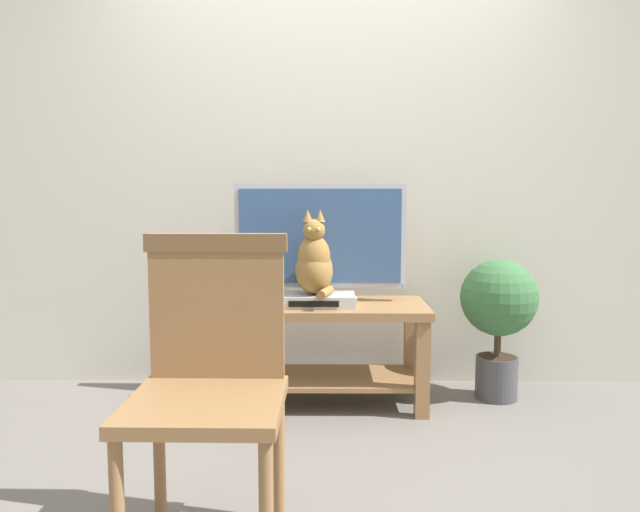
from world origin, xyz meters
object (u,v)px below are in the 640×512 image
wooden_chair (211,367)px  book_stack (242,292)px  tv_stand (320,335)px  cat (314,263)px  potted_plant (499,310)px  tv (320,241)px  media_box (314,300)px

wooden_chair → book_stack: bearing=93.5°
tv_stand → cat: cat is taller
wooden_chair → potted_plant: bearing=46.6°
cat → potted_plant: size_ratio=0.57×
book_stack → potted_plant: potted_plant is taller
tv_stand → cat: (-0.03, -0.06, 0.39)m
wooden_chair → potted_plant: size_ratio=1.29×
cat → book_stack: bearing=167.0°
tv → wooden_chair: 1.43m
book_stack → potted_plant: bearing=2.4°
book_stack → tv_stand: bearing=-3.2°
tv → potted_plant: (0.95, -0.00, -0.37)m
tv_stand → potted_plant: (0.95, 0.08, 0.12)m
media_box → tv_stand: bearing=59.8°
tv → potted_plant: size_ratio=1.19×
book_stack → potted_plant: 1.37m
tv → wooden_chair: size_ratio=0.92×
wooden_chair → potted_plant: (1.29, 1.36, -0.08)m
tv_stand → media_box: 0.20m
potted_plant → book_stack: bearing=-177.6°
tv_stand → book_stack: bearing=176.8°
tv_stand → tv: size_ratio=1.23×
wooden_chair → cat: bearing=75.9°
tv → cat: bearing=-101.1°
media_box → wooden_chair: 1.26m
tv → potted_plant: tv is taller
tv → media_box: (-0.03, -0.13, -0.29)m
media_box → book_stack: size_ratio=1.79×
tv → media_box: bearing=-102.6°
wooden_chair → media_box: bearing=76.1°
tv → book_stack: 0.49m
tv_stand → potted_plant: size_ratio=1.47×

